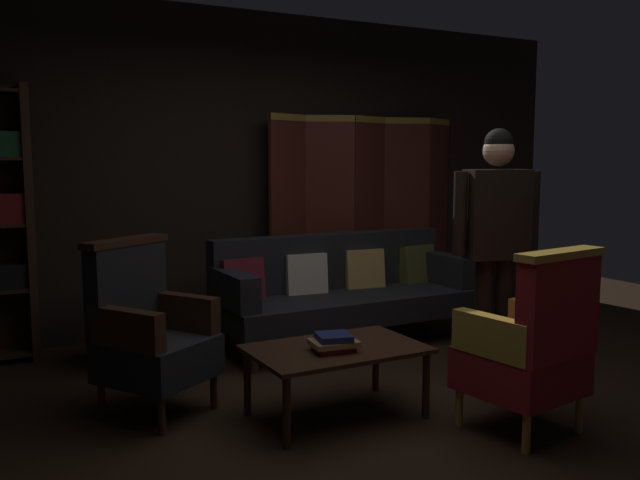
# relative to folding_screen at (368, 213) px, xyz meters

# --- Properties ---
(ground_plane) EXTENTS (10.00, 10.00, 0.00)m
(ground_plane) POSITION_rel_folding_screen_xyz_m (-1.30, -2.23, -0.99)
(ground_plane) COLOR black
(back_wall) EXTENTS (7.20, 0.10, 2.80)m
(back_wall) POSITION_rel_folding_screen_xyz_m (-1.30, 0.22, 0.41)
(back_wall) COLOR black
(back_wall) RESTS_ON ground_plane
(folding_screen) EXTENTS (2.13, 0.27, 1.90)m
(folding_screen) POSITION_rel_folding_screen_xyz_m (0.00, 0.00, 0.00)
(folding_screen) COLOR #5B2319
(folding_screen) RESTS_ON ground_plane
(velvet_couch) EXTENTS (2.12, 0.78, 0.88)m
(velvet_couch) POSITION_rel_folding_screen_xyz_m (-0.75, -0.78, -0.53)
(velvet_couch) COLOR #382114
(velvet_couch) RESTS_ON ground_plane
(coffee_table) EXTENTS (1.00, 0.64, 0.42)m
(coffee_table) POSITION_rel_folding_screen_xyz_m (-1.60, -2.19, -0.61)
(coffee_table) COLOR #382114
(coffee_table) RESTS_ON ground_plane
(armchair_gilt_accent) EXTENTS (0.65, 0.65, 1.04)m
(armchair_gilt_accent) POSITION_rel_folding_screen_xyz_m (-0.78, -2.91, -0.50)
(armchair_gilt_accent) COLOR #B78E33
(armchair_gilt_accent) RESTS_ON ground_plane
(armchair_wing_left) EXTENTS (0.80, 0.80, 1.04)m
(armchair_wing_left) POSITION_rel_folding_screen_xyz_m (-2.54, -1.60, -0.50)
(armchair_wing_left) COLOR #382114
(armchair_wing_left) RESTS_ON ground_plane
(standing_figure) EXTENTS (0.57, 0.32, 1.70)m
(standing_figure) POSITION_rel_folding_screen_xyz_m (-0.41, -2.20, 0.04)
(standing_figure) COLOR black
(standing_figure) RESTS_ON ground_plane
(potted_plant) EXTENTS (0.57, 0.57, 0.86)m
(potted_plant) POSITION_rel_folding_screen_xyz_m (-2.45, -0.62, -0.49)
(potted_plant) COLOR brown
(potted_plant) RESTS_ON ground_plane
(book_red_leather) EXTENTS (0.23, 0.19, 0.03)m
(book_red_leather) POSITION_rel_folding_screen_xyz_m (-1.65, -2.26, -0.55)
(book_red_leather) COLOR maroon
(book_red_leather) RESTS_ON coffee_table
(book_tan_leather) EXTENTS (0.28, 0.22, 0.03)m
(book_tan_leather) POSITION_rel_folding_screen_xyz_m (-1.65, -2.26, -0.52)
(book_tan_leather) COLOR #9E7A47
(book_tan_leather) RESTS_ON book_red_leather
(book_navy_cloth) EXTENTS (0.23, 0.22, 0.04)m
(book_navy_cloth) POSITION_rel_folding_screen_xyz_m (-1.65, -2.26, -0.48)
(book_navy_cloth) COLOR navy
(book_navy_cloth) RESTS_ON book_tan_leather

